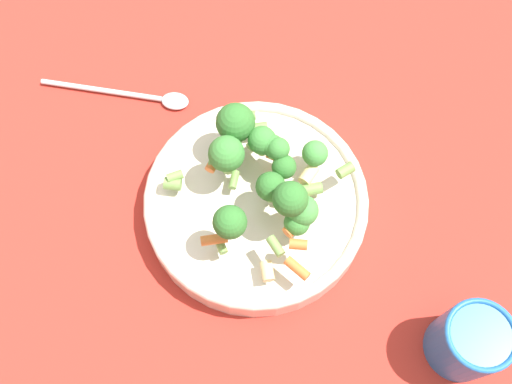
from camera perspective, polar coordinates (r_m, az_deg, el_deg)
name	(u,v)px	position (r m, az deg, el deg)	size (l,w,h in m)	color
ground_plane	(256,210)	(0.73, 0.00, -1.69)	(3.00, 3.00, 0.00)	#B72D23
bowl	(256,203)	(0.71, 0.00, -1.03)	(0.26, 0.26, 0.04)	beige
pasta_salad	(262,172)	(0.66, 0.53, 1.96)	(0.19, 0.21, 0.08)	#8CB766
cup	(469,341)	(0.68, 19.65, -13.24)	(0.07, 0.07, 0.08)	#2366B2
spoon	(141,96)	(0.81, -10.91, 8.97)	(0.16, 0.15, 0.01)	silver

